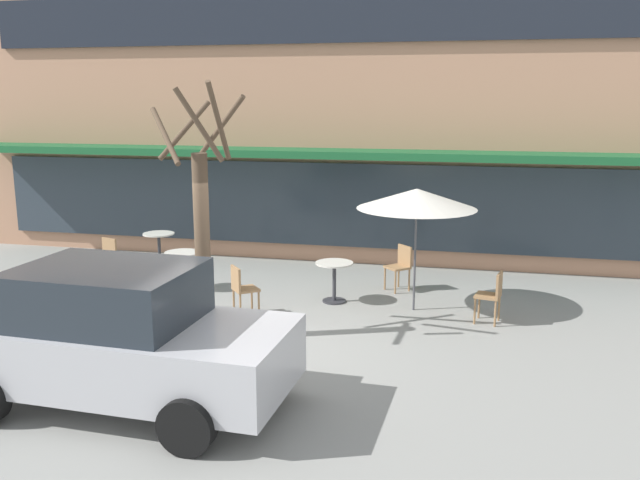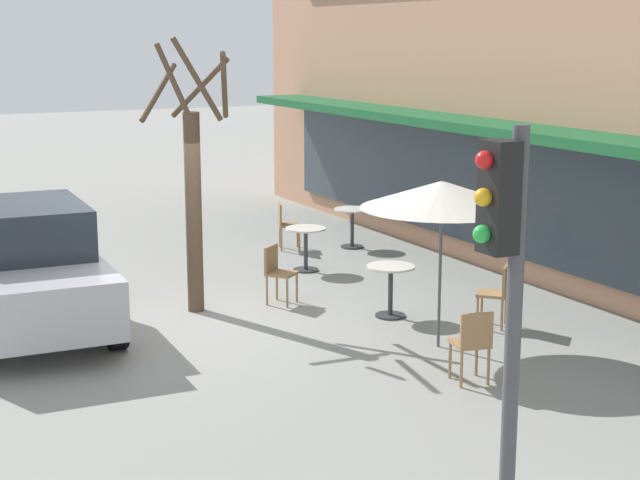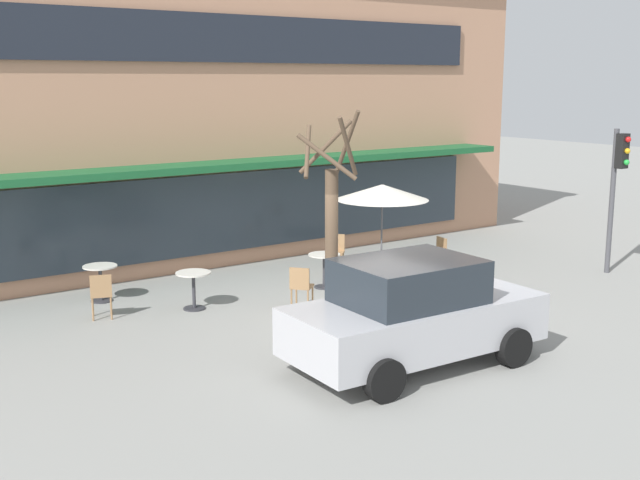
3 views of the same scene
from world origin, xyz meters
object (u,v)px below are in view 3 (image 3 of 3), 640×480
at_px(cafe_chair_2, 438,253).
at_px(traffic_light_pole, 617,177).
at_px(cafe_chair_0, 336,250).
at_px(patio_umbrella_green_folded, 382,192).
at_px(cafe_table_near_wall, 100,277).
at_px(cafe_table_by_tree, 324,265).
at_px(cafe_chair_1, 101,292).
at_px(street_tree, 331,231).
at_px(parked_sedan, 413,313).
at_px(cafe_table_streetside, 194,284).
at_px(cafe_chair_3, 301,285).

distance_m(cafe_chair_2, traffic_light_pole, 4.50).
xyz_separation_m(cafe_chair_0, traffic_light_pole, (5.19, -3.94, 1.77)).
height_order(patio_umbrella_green_folded, traffic_light_pole, traffic_light_pole).
relative_size(cafe_table_near_wall, cafe_table_by_tree, 1.00).
bearing_deg(cafe_chair_2, patio_umbrella_green_folded, 162.13).
bearing_deg(cafe_chair_1, street_tree, -42.40).
xyz_separation_m(parked_sedan, traffic_light_pole, (8.02, 1.93, 1.42)).
bearing_deg(patio_umbrella_green_folded, cafe_chair_1, 173.39).
bearing_deg(cafe_chair_0, cafe_table_near_wall, 172.67).
bearing_deg(cafe_chair_1, cafe_table_by_tree, -6.76).
relative_size(cafe_table_streetside, cafe_chair_0, 0.85).
distance_m(cafe_table_streetside, cafe_chair_3, 2.14).
xyz_separation_m(cafe_chair_2, traffic_light_pole, (3.46, -2.27, 1.77)).
relative_size(parked_sedan, traffic_light_pole, 1.26).
height_order(patio_umbrella_green_folded, cafe_chair_3, patio_umbrella_green_folded).
relative_size(cafe_chair_0, traffic_light_pole, 0.26).
bearing_deg(cafe_chair_3, patio_umbrella_green_folded, 19.01).
relative_size(patio_umbrella_green_folded, cafe_chair_1, 2.47).
xyz_separation_m(cafe_table_near_wall, street_tree, (2.83, -4.19, 1.31)).
bearing_deg(cafe_chair_3, traffic_light_pole, -12.46).
xyz_separation_m(cafe_table_near_wall, patio_umbrella_green_folded, (5.90, -1.94, 1.51)).
height_order(cafe_chair_3, parked_sedan, parked_sedan).
bearing_deg(patio_umbrella_green_folded, cafe_chair_0, 107.24).
bearing_deg(cafe_chair_1, cafe_chair_0, 4.80).
distance_m(cafe_chair_1, parked_sedan, 6.22).
height_order(cafe_table_near_wall, cafe_chair_3, cafe_chair_3).
height_order(patio_umbrella_green_folded, parked_sedan, patio_umbrella_green_folded).
relative_size(parked_sedan, street_tree, 1.07).
xyz_separation_m(cafe_table_by_tree, cafe_chair_1, (-4.84, 0.57, 0.01)).
bearing_deg(cafe_table_streetside, cafe_table_near_wall, 128.62).
height_order(cafe_chair_0, traffic_light_pole, traffic_light_pole).
distance_m(parked_sedan, traffic_light_pole, 8.37).
height_order(cafe_chair_0, cafe_chair_1, same).
bearing_deg(cafe_chair_2, cafe_chair_1, 171.35).
bearing_deg(cafe_table_by_tree, cafe_chair_0, 44.03).
bearing_deg(traffic_light_pole, cafe_chair_2, 146.77).
bearing_deg(street_tree, cafe_chair_3, 82.15).
bearing_deg(cafe_chair_2, cafe_table_by_tree, 168.17).
xyz_separation_m(cafe_chair_1, street_tree, (3.26, -2.98, 1.30)).
xyz_separation_m(cafe_table_near_wall, cafe_chair_1, (-0.44, -1.21, 0.01)).
xyz_separation_m(cafe_table_by_tree, traffic_light_pole, (6.31, -2.86, 1.78)).
bearing_deg(traffic_light_pole, cafe_table_by_tree, 155.58).
bearing_deg(parked_sedan, traffic_light_pole, 13.52).
bearing_deg(cafe_chair_3, cafe_chair_1, 153.23).
xyz_separation_m(cafe_chair_2, parked_sedan, (-4.56, -4.20, 0.35)).
distance_m(cafe_chair_2, street_tree, 4.95).
xyz_separation_m(cafe_chair_3, street_tree, (-0.17, -1.25, 1.30)).
relative_size(patio_umbrella_green_folded, street_tree, 0.55).
bearing_deg(cafe_table_by_tree, patio_umbrella_green_folded, -6.13).
xyz_separation_m(cafe_chair_2, cafe_chair_3, (-4.25, -0.56, 0.00)).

